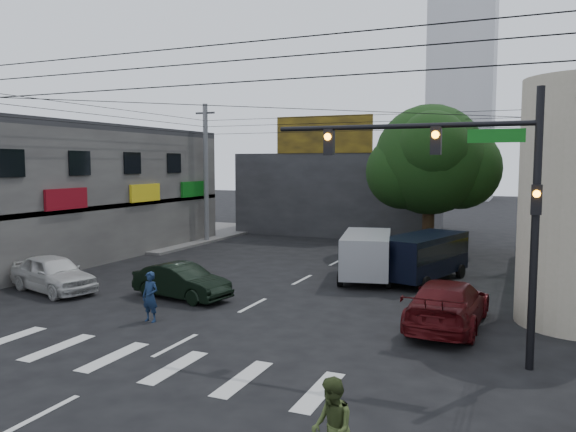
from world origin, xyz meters
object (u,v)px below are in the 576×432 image
Objects in this scene: maroon_sedan at (448,304)px; traffic_officer at (150,297)px; traffic_gantry at (467,181)px; utility_pole_far_left at (206,174)px; utility_pole_far_right at (553,177)px; silver_minivan at (366,257)px; street_tree at (430,160)px; white_compact at (53,273)px; pedestrian_olive at (332,428)px; dark_sedan at (182,281)px; navy_van at (423,258)px.

maroon_sedan is 9.81m from traffic_officer.
maroon_sedan is (-0.77, 3.03, -4.06)m from traffic_gantry.
utility_pole_far_left is 1.00× the size of utility_pole_far_right.
maroon_sedan is 7.60m from silver_minivan.
traffic_officer is at bearing -108.75° from street_tree.
silver_minivan is (11.27, 7.42, 0.29)m from white_compact.
utility_pole_far_left is 21.00m from utility_pole_far_right.
traffic_officer is (-6.19, -18.24, -4.63)m from street_tree.
utility_pole_far_left is at bearing -175.35° from pedestrian_olive.
street_tree reaches higher than maroon_sedan.
dark_sedan is at bearing -62.17° from utility_pole_far_left.
utility_pole_far_right is 24.71m from white_compact.
silver_minivan reaches higher than navy_van.
dark_sedan is at bearing 125.75° from silver_minivan.
maroon_sedan is at bearing -69.77° from white_compact.
pedestrian_olive is (1.29, -16.61, -0.19)m from navy_van.
utility_pole_far_right reaches higher than maroon_sedan.
utility_pole_far_left is at bearing 47.33° from silver_minivan.
street_tree is 1.56× the size of navy_van.
white_compact is at bearing 173.72° from traffic_gantry.
pedestrian_olive is at bearing -84.46° from street_tree.
traffic_officer is at bearing -126.36° from utility_pole_far_right.
utility_pole_far_left reaches higher than street_tree.
utility_pole_far_right is 1.76× the size of silver_minivan.
traffic_gantry is 10.91m from navy_van.
traffic_officer is (-12.69, -17.24, -3.75)m from utility_pole_far_right.
utility_pole_far_right is at bearing -101.47° from maroon_sedan.
traffic_gantry is 1.38× the size of silver_minivan.
maroon_sedan is at bearing -78.47° from street_tree.
utility_pole_far_right is at bearing 0.00° from utility_pole_far_left.
street_tree is at bearing -14.93° from dark_sedan.
maroon_sedan is (10.11, 0.12, 0.09)m from dark_sedan.
silver_minivan is at bearing 66.47° from traffic_officer.
utility_pole_far_right is 14.90m from maroon_sedan.
navy_van is (13.72, 8.05, 0.28)m from white_compact.
navy_van is at bearing -71.77° from maroon_sedan.
utility_pole_far_left is (-14.50, -1.00, -0.87)m from street_tree.
utility_pole_far_right is 5.36× the size of pedestrian_olive.
dark_sedan is (-13.56, -14.10, -3.92)m from utility_pole_far_right.
utility_pole_far_right is at bearing 139.43° from pedestrian_olive.
silver_minivan is (5.72, 6.33, 0.37)m from dark_sedan.
street_tree is 5.06× the size of pedestrian_olive.
traffic_officer is at bearing -178.64° from traffic_gantry.
traffic_officer is at bearing 21.82° from maroon_sedan.
utility_pole_far_left is at bearing -176.05° from street_tree.
white_compact is at bearing 111.30° from dark_sedan.
utility_pole_far_right is 1.64× the size of navy_van.
traffic_gantry is 0.78× the size of utility_pole_far_right.
utility_pole_far_left reaches higher than white_compact.
traffic_gantry is 4.19× the size of pedestrian_olive.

